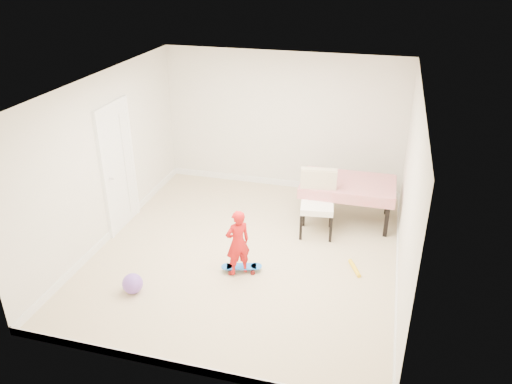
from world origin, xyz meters
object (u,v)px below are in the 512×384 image
(skateboard, at_px, (242,269))
(balloon, at_px, (133,284))
(dining_table, at_px, (347,201))
(dining_chair, at_px, (317,205))
(child, at_px, (238,245))

(skateboard, bearing_deg, balloon, -162.82)
(dining_table, bearing_deg, balloon, -133.11)
(dining_table, relative_size, dining_chair, 1.46)
(skateboard, bearing_deg, child, -122.51)
(dining_table, distance_m, balloon, 3.80)
(skateboard, xyz_separation_m, child, (-0.02, -0.08, 0.45))
(skateboard, relative_size, balloon, 2.10)
(child, bearing_deg, dining_table, -164.42)
(skateboard, bearing_deg, dining_table, 39.98)
(dining_chair, relative_size, balloon, 3.77)
(dining_chair, bearing_deg, child, -129.25)
(dining_chair, relative_size, child, 1.06)
(child, bearing_deg, skateboard, -147.52)
(skateboard, xyz_separation_m, balloon, (-1.28, -0.85, 0.10))
(dining_table, relative_size, child, 1.55)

